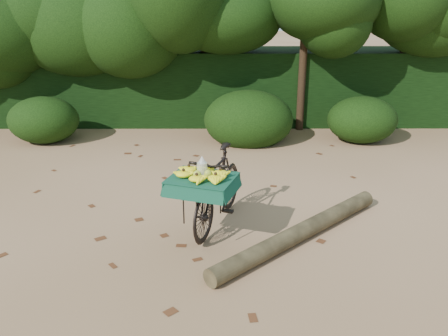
{
  "coord_description": "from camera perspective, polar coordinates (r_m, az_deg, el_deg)",
  "views": [
    {
      "loc": [
        0.93,
        -5.83,
        3.06
      ],
      "look_at": [
        0.95,
        0.08,
        0.91
      ],
      "focal_mm": 38.0,
      "sensor_mm": 36.0,
      "label": 1
    }
  ],
  "objects": [
    {
      "name": "leaf_litter",
      "position": [
        7.22,
        -7.59,
        -5.22
      ],
      "size": [
        7.0,
        7.3,
        0.01
      ],
      "primitive_type": null,
      "color": "#4F2A15",
      "rests_on": "ground"
    },
    {
      "name": "vendor_bicycle",
      "position": [
        6.54,
        -0.8,
        -2.34
      ],
      "size": [
        1.22,
        1.97,
        1.12
      ],
      "rotation": [
        0.0,
        0.0,
        -0.33
      ],
      "color": "black",
      "rests_on": "ground"
    },
    {
      "name": "hedge_backdrop",
      "position": [
        12.35,
        -4.56,
        9.86
      ],
      "size": [
        26.0,
        1.8,
        1.8
      ],
      "primitive_type": "cube",
      "color": "black",
      "rests_on": "ground"
    },
    {
      "name": "ground",
      "position": [
        6.65,
        -8.28,
        -7.64
      ],
      "size": [
        80.0,
        80.0,
        0.0
      ],
      "primitive_type": "plane",
      "color": "tan",
      "rests_on": "ground"
    },
    {
      "name": "fallen_log",
      "position": [
        6.41,
        9.23,
        -7.61
      ],
      "size": [
        2.52,
        2.38,
        0.23
      ],
      "primitive_type": "cylinder",
      "rotation": [
        1.57,
        0.0,
        -0.82
      ],
      "color": "brown",
      "rests_on": "ground"
    },
    {
      "name": "tree_row",
      "position": [
        11.49,
        -8.35,
        14.49
      ],
      "size": [
        14.5,
        2.0,
        4.0
      ],
      "primitive_type": null,
      "color": "black",
      "rests_on": "ground"
    },
    {
      "name": "bush_clumps",
      "position": [
        10.47,
        -2.54,
        5.53
      ],
      "size": [
        8.8,
        1.7,
        0.9
      ],
      "primitive_type": null,
      "color": "black",
      "rests_on": "ground"
    }
  ]
}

